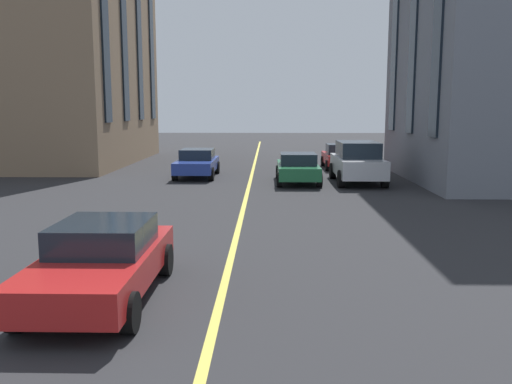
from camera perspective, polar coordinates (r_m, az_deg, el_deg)
name	(u,v)px	position (r m, az deg, el deg)	size (l,w,h in m)	color
lane_centre_line	(240,223)	(16.21, -1.72, -3.26)	(80.00, 0.16, 0.01)	#D8C64C
car_red_parked_b	(102,260)	(10.14, -15.81, -6.87)	(4.40, 1.95, 1.37)	#B21E1E
car_silver_mid	(358,162)	(25.22, 10.56, 3.12)	(4.70, 2.14, 1.88)	#B7BABF
car_blue_parked_a	(197,163)	(27.24, -6.17, 3.06)	(4.40, 1.95, 1.37)	navy
car_red_near	(340,156)	(31.10, 8.80, 3.71)	(3.90, 1.89, 1.40)	#B21E1E
car_green_oncoming	(298,168)	(24.91, 4.38, 2.56)	(4.40, 1.95, 1.37)	#1E6038
building_left_near	(50,7)	(36.93, -20.70, 17.63)	(14.91, 9.85, 18.85)	#846B51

